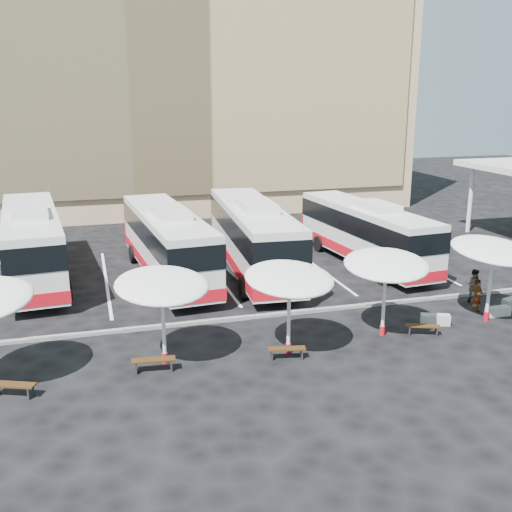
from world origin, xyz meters
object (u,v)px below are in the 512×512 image
object	(u,v)px
sunshade_2	(289,279)
wood_bench_0	(13,387)
sunshade_4	(493,251)
bus_0	(32,241)
bus_1	(167,241)
bus_2	(253,235)
sunshade_3	(386,265)
passenger_1	(474,286)
wood_bench_3	(423,327)
bus_3	(365,231)
wood_bench_2	(287,350)
conc_bench_0	(435,319)
conc_bench_1	(498,311)
sunshade_1	(162,286)
wood_bench_1	(154,362)
passenger_0	(478,296)

from	to	relation	value
sunshade_2	wood_bench_0	distance (m)	10.36
sunshade_4	bus_0	bearing A→B (deg)	148.57
bus_1	bus_2	world-z (taller)	bus_2
sunshade_3	sunshade_4	world-z (taller)	sunshade_4
sunshade_4	passenger_1	xyz separation A→B (m)	(0.93, 2.30, -2.39)
sunshade_2	wood_bench_3	distance (m)	6.61
bus_0	wood_bench_3	distance (m)	20.67
bus_3	sunshade_2	distance (m)	13.87
wood_bench_2	conc_bench_0	world-z (taller)	conc_bench_0
wood_bench_0	conc_bench_0	xyz separation A→B (m)	(17.16, 1.81, -0.13)
bus_1	bus_3	size ratio (longest dim) A/B	1.06
sunshade_3	conc_bench_1	bearing A→B (deg)	5.47
wood_bench_2	wood_bench_3	world-z (taller)	wood_bench_2
bus_1	sunshade_1	world-z (taller)	bus_1
sunshade_4	wood_bench_2	world-z (taller)	sunshade_4
conc_bench_1	sunshade_3	bearing A→B (deg)	-174.53
wood_bench_0	wood_bench_1	xyz separation A→B (m)	(4.74, 0.61, 0.02)
bus_2	wood_bench_0	size ratio (longest dim) A/B	8.67
sunshade_2	conc_bench_1	distance (m)	10.95
bus_3	passenger_1	world-z (taller)	bus_3
sunshade_1	passenger_0	world-z (taller)	sunshade_1
sunshade_1	conc_bench_1	world-z (taller)	sunshade_1
bus_2	wood_bench_3	size ratio (longest dim) A/B	9.33
bus_3	wood_bench_0	world-z (taller)	bus_3
wood_bench_1	wood_bench_0	bearing A→B (deg)	-172.68
bus_0	bus_2	bearing A→B (deg)	-14.93
conc_bench_0	sunshade_4	bearing A→B (deg)	-5.01
wood_bench_1	bus_2	bearing A→B (deg)	58.25
wood_bench_1	wood_bench_2	world-z (taller)	wood_bench_1
wood_bench_2	wood_bench_3	bearing A→B (deg)	5.78
wood_bench_1	passenger_1	size ratio (longest dim) A/B	0.97
bus_2	sunshade_1	xyz separation A→B (m)	(-6.38, -10.51, 0.90)
sunshade_1	passenger_0	distance (m)	14.87
bus_0	sunshade_1	size ratio (longest dim) A/B	3.16
sunshade_1	sunshade_3	world-z (taller)	sunshade_3
wood_bench_0	wood_bench_2	world-z (taller)	wood_bench_0
bus_2	sunshade_2	size ratio (longest dim) A/B	3.24
bus_0	sunshade_1	xyz separation A→B (m)	(5.39, -12.49, 0.92)
bus_0	sunshade_3	distance (m)	19.06
sunshade_2	conc_bench_0	xyz separation A→B (m)	(7.18, 1.06, -2.81)
sunshade_4	sunshade_3	bearing A→B (deg)	-177.53
sunshade_1	wood_bench_3	distance (m)	11.12
sunshade_1	wood_bench_0	world-z (taller)	sunshade_1
bus_2	sunshade_4	xyz separation A→B (m)	(8.00, -10.10, 1.06)
wood_bench_0	passenger_1	size ratio (longest dim) A/B	0.93
bus_2	wood_bench_2	distance (m)	11.70
bus_0	wood_bench_1	xyz separation A→B (m)	(4.91, -13.07, -1.77)
conc_bench_0	passenger_1	bearing A→B (deg)	31.75
bus_1	sunshade_3	world-z (taller)	bus_1
bus_0	wood_bench_3	world-z (taller)	bus_0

